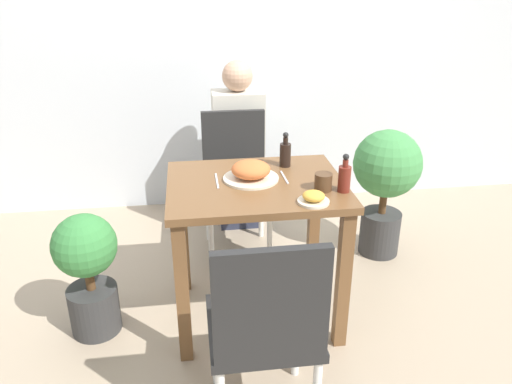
{
  "coord_description": "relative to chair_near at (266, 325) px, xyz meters",
  "views": [
    {
      "loc": [
        -0.3,
        -2.18,
        1.71
      ],
      "look_at": [
        0.0,
        0.0,
        0.72
      ],
      "focal_mm": 35.0,
      "sensor_mm": 36.0,
      "label": 1
    }
  ],
  "objects": [
    {
      "name": "chair_near",
      "position": [
        0.0,
        0.0,
        0.0
      ],
      "size": [
        0.42,
        0.42,
        0.9
      ],
      "rotation": [
        0.0,
        0.0,
        3.14
      ],
      "color": "black",
      "rests_on": "ground_plane"
    },
    {
      "name": "fork_utensil",
      "position": [
        -0.12,
        0.77,
        0.26
      ],
      "size": [
        0.01,
        0.18,
        0.0
      ],
      "rotation": [
        0.0,
        0.0,
        1.58
      ],
      "color": "silver",
      "rests_on": "dining_table"
    },
    {
      "name": "sauce_bottle",
      "position": [
        0.24,
        0.92,
        0.33
      ],
      "size": [
        0.06,
        0.06,
        0.18
      ],
      "color": "black",
      "rests_on": "dining_table"
    },
    {
      "name": "ground_plane",
      "position": [
        0.06,
        0.72,
        -0.51
      ],
      "size": [
        16.0,
        16.0,
        0.0
      ],
      "primitive_type": "plane",
      "color": "tan"
    },
    {
      "name": "spoon_utensil",
      "position": [
        0.21,
        0.77,
        0.26
      ],
      "size": [
        0.01,
        0.16,
        0.0
      ],
      "rotation": [
        0.0,
        0.0,
        1.6
      ],
      "color": "silver",
      "rests_on": "dining_table"
    },
    {
      "name": "food_plate",
      "position": [
        0.04,
        0.77,
        0.3
      ],
      "size": [
        0.27,
        0.27,
        0.09
      ],
      "color": "beige",
      "rests_on": "dining_table"
    },
    {
      "name": "wall_back",
      "position": [
        0.06,
        2.2,
        0.79
      ],
      "size": [
        8.0,
        0.05,
        2.6
      ],
      "color": "silver",
      "rests_on": "ground_plane"
    },
    {
      "name": "side_plate",
      "position": [
        0.28,
        0.47,
        0.28
      ],
      "size": [
        0.14,
        0.14,
        0.05
      ],
      "color": "beige",
      "rests_on": "dining_table"
    },
    {
      "name": "dining_table",
      "position": [
        0.06,
        0.72,
        0.11
      ],
      "size": [
        0.85,
        0.68,
        0.77
      ],
      "color": "brown",
      "rests_on": "ground_plane"
    },
    {
      "name": "potted_plant_left",
      "position": [
        -0.77,
        0.71,
        -0.14
      ],
      "size": [
        0.31,
        0.31,
        0.65
      ],
      "color": "#333333",
      "rests_on": "ground_plane"
    },
    {
      "name": "person_figure",
      "position": [
        0.09,
        1.77,
        0.07
      ],
      "size": [
        0.34,
        0.22,
        1.17
      ],
      "color": "#2D3347",
      "rests_on": "ground_plane"
    },
    {
      "name": "potted_plant_right",
      "position": [
        0.94,
        1.25,
        0.02
      ],
      "size": [
        0.42,
        0.42,
        0.83
      ],
      "color": "#333333",
      "rests_on": "ground_plane"
    },
    {
      "name": "chair_far",
      "position": [
        0.03,
        1.46,
        0.0
      ],
      "size": [
        0.42,
        0.42,
        0.9
      ],
      "color": "black",
      "rests_on": "ground_plane"
    },
    {
      "name": "drink_cup",
      "position": [
        0.36,
        0.6,
        0.3
      ],
      "size": [
        0.08,
        0.08,
        0.08
      ],
      "color": "#4C331E",
      "rests_on": "dining_table"
    },
    {
      "name": "condiment_bottle",
      "position": [
        0.45,
        0.57,
        0.33
      ],
      "size": [
        0.06,
        0.06,
        0.18
      ],
      "color": "maroon",
      "rests_on": "dining_table"
    }
  ]
}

